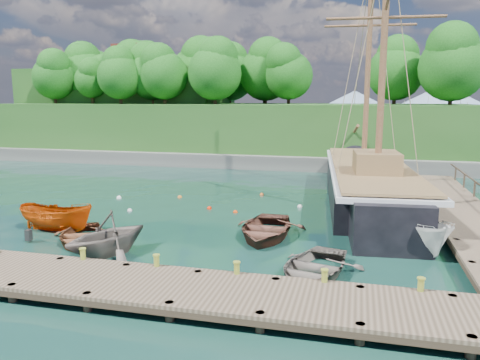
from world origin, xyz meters
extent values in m
plane|color=#10322D|center=(0.00, 0.00, 0.00)|extent=(160.00, 160.00, 0.00)
cube|color=#4D3E2E|center=(2.00, -6.50, 0.54)|extent=(20.00, 3.20, 0.12)
cube|color=#2C2319|center=(2.00, -6.50, 0.38)|extent=(20.00, 3.20, 0.20)
cylinder|color=#2C2319|center=(-7.70, -5.20, 0.05)|extent=(0.28, 0.28, 1.10)
cube|color=#4D3E2E|center=(11.50, 7.00, 0.54)|extent=(3.20, 24.00, 0.12)
cube|color=#2C2319|center=(11.50, 7.00, 0.38)|extent=(3.20, 24.00, 0.20)
cylinder|color=#2C2319|center=(10.20, 18.70, 0.05)|extent=(0.28, 0.28, 1.10)
cylinder|color=#2C2319|center=(12.80, 18.70, 0.05)|extent=(0.28, 0.28, 1.10)
cylinder|color=olive|center=(-4.00, -5.10, 0.00)|extent=(0.26, 0.26, 0.45)
cylinder|color=olive|center=(-1.00, -5.10, 0.00)|extent=(0.26, 0.26, 0.45)
cylinder|color=olive|center=(2.00, -5.10, 0.00)|extent=(0.26, 0.26, 0.45)
cylinder|color=olive|center=(5.00, -5.10, 0.00)|extent=(0.26, 0.26, 0.45)
cylinder|color=olive|center=(8.00, -5.10, 0.00)|extent=(0.26, 0.26, 0.45)
imported|color=brown|center=(-6.45, -1.52, 0.00)|extent=(4.30, 4.86, 0.83)
imported|color=#645952|center=(-4.29, -2.85, 0.00)|extent=(4.68, 4.92, 2.04)
imported|color=#543024|center=(1.74, 1.43, 0.00)|extent=(3.60, 5.02, 1.04)
imported|color=#5B534B|center=(4.44, -3.14, 0.00)|extent=(4.20, 5.14, 0.93)
imported|color=#BC4407|center=(-8.64, -0.16, 0.00)|extent=(4.15, 1.67, 1.59)
imported|color=white|center=(8.71, 1.32, 0.00)|extent=(3.13, 5.04, 1.82)
cube|color=black|center=(6.66, 9.96, 0.74)|extent=(6.00, 15.06, 3.06)
cube|color=black|center=(5.86, 19.38, 0.74)|extent=(3.01, 4.83, 2.75)
cube|color=black|center=(7.38, 1.58, 0.74)|extent=(3.65, 4.05, 2.90)
cube|color=silver|center=(6.66, 9.96, 2.23)|extent=(6.45, 19.67, 0.25)
cube|color=brown|center=(6.66, 9.96, 2.48)|extent=(5.98, 19.21, 0.12)
cube|color=brown|center=(6.93, 6.82, 3.08)|extent=(2.63, 3.19, 1.20)
cylinder|color=brown|center=(5.56, 22.91, 3.68)|extent=(0.82, 6.89, 1.69)
cylinder|color=brown|center=(6.34, 13.72, 10.60)|extent=(0.36, 0.36, 16.23)
cylinder|color=brown|center=(6.98, 6.19, 9.95)|extent=(0.36, 0.36, 14.94)
cylinder|color=#8C7A59|center=(5.82, 19.81, 10.89)|extent=(1.00, 11.19, 9.43)
sphere|color=silver|center=(-7.09, 4.58, 0.00)|extent=(0.29, 0.29, 0.29)
sphere|color=#F62100|center=(-2.66, 6.26, 0.00)|extent=(0.29, 0.29, 0.29)
sphere|color=#DE3A07|center=(-0.90, 5.74, 0.00)|extent=(0.28, 0.28, 0.28)
sphere|color=silver|center=(2.59, 8.05, 0.00)|extent=(0.31, 0.31, 0.31)
sphere|color=orange|center=(-5.60, 8.86, 0.00)|extent=(0.29, 0.29, 0.29)
sphere|color=orange|center=(-0.40, 11.04, 0.00)|extent=(0.28, 0.28, 0.28)
sphere|color=white|center=(-9.46, 7.66, 0.00)|extent=(0.33, 0.33, 0.33)
sphere|color=red|center=(2.09, 2.18, 0.00)|extent=(0.32, 0.32, 0.32)
cube|color=#474744|center=(-8.00, 24.00, 0.60)|extent=(50.00, 4.00, 1.40)
cube|color=#174513|center=(-8.00, 30.00, 3.00)|extent=(50.00, 14.00, 6.00)
cube|color=#174513|center=(-22.00, 34.00, 5.00)|extent=(24.00, 12.00, 10.00)
cylinder|color=#382616|center=(-16.10, 28.11, 6.70)|extent=(0.36, 0.36, 1.40)
sphere|color=#144B11|center=(-16.10, 28.11, 9.10)|extent=(5.42, 5.42, 5.42)
cylinder|color=#382616|center=(-14.18, 26.81, 6.70)|extent=(0.36, 0.36, 1.40)
sphere|color=#144B11|center=(-14.18, 26.81, 8.96)|extent=(5.02, 5.02, 5.02)
cylinder|color=#382616|center=(-27.79, 27.27, 6.70)|extent=(0.36, 0.36, 1.40)
sphere|color=#144B11|center=(-27.79, 27.27, 8.88)|extent=(4.79, 4.79, 4.79)
cylinder|color=#382616|center=(-20.73, 34.78, 6.70)|extent=(0.36, 0.36, 1.40)
sphere|color=#144B11|center=(-20.73, 34.78, 9.39)|extent=(6.25, 6.25, 6.25)
cylinder|color=#382616|center=(13.91, 26.65, 6.70)|extent=(0.36, 0.36, 1.40)
sphere|color=#144B11|center=(13.91, 26.65, 9.30)|extent=(6.00, 6.00, 6.00)
cylinder|color=#382616|center=(-25.58, 30.32, 6.70)|extent=(0.36, 0.36, 1.40)
sphere|color=#144B11|center=(-25.58, 30.32, 9.26)|extent=(5.89, 5.89, 5.89)
cylinder|color=#382616|center=(-1.61, 31.21, 6.70)|extent=(0.36, 0.36, 1.40)
sphere|color=#144B11|center=(-1.61, 31.21, 9.00)|extent=(5.13, 5.13, 5.13)
cylinder|color=#382616|center=(-21.53, 35.53, 6.70)|extent=(0.36, 0.36, 1.40)
sphere|color=#144B11|center=(-21.53, 35.53, 8.88)|extent=(4.80, 4.80, 4.80)
cylinder|color=#382616|center=(-10.15, 30.20, 6.70)|extent=(0.36, 0.36, 1.40)
sphere|color=#144B11|center=(-10.15, 30.20, 9.24)|extent=(5.82, 5.82, 5.82)
cylinder|color=#382616|center=(-4.58, 33.35, 6.70)|extent=(0.36, 0.36, 1.40)
sphere|color=#144B11|center=(-4.58, 33.35, 9.32)|extent=(6.05, 6.05, 6.05)
cylinder|color=#382616|center=(14.09, 27.65, 6.70)|extent=(0.36, 0.36, 1.40)
sphere|color=#144B11|center=(14.09, 27.65, 8.87)|extent=(4.77, 4.77, 4.77)
cylinder|color=#382616|center=(-8.51, 26.55, 6.70)|extent=(0.36, 0.36, 1.40)
sphere|color=#144B11|center=(-8.51, 26.55, 9.11)|extent=(5.47, 5.47, 5.47)
cylinder|color=#382616|center=(9.27, 30.39, 6.70)|extent=(0.36, 0.36, 1.40)
sphere|color=#144B11|center=(9.27, 30.39, 9.14)|extent=(5.55, 5.55, 5.55)
cylinder|color=#382616|center=(-10.01, 37.76, 6.70)|extent=(0.36, 0.36, 1.40)
sphere|color=#144B11|center=(-10.01, 37.76, 9.39)|extent=(6.25, 6.25, 6.25)
cylinder|color=#382616|center=(-28.21, 35.82, 6.70)|extent=(0.36, 0.36, 1.40)
sphere|color=#144B11|center=(-28.21, 35.82, 9.09)|extent=(5.41, 5.41, 5.41)
cylinder|color=#382616|center=(-17.91, 31.40, 6.70)|extent=(0.36, 0.36, 1.40)
sphere|color=#144B11|center=(-17.91, 31.40, 9.12)|extent=(5.47, 5.47, 5.47)
cylinder|color=#382616|center=(-23.27, 27.64, 6.70)|extent=(0.36, 0.36, 1.40)
sphere|color=#144B11|center=(-23.27, 27.64, 8.52)|extent=(3.77, 3.77, 3.77)
cylinder|color=#382616|center=(-19.61, 31.47, 6.70)|extent=(0.36, 0.36, 1.40)
sphere|color=#144B11|center=(-19.61, 31.47, 9.31)|extent=(6.04, 6.04, 6.04)
cylinder|color=#382616|center=(-5.73, 38.37, 6.70)|extent=(0.36, 0.36, 1.40)
sphere|color=#144B11|center=(-5.73, 38.37, 9.26)|extent=(5.89, 5.89, 5.89)
cylinder|color=#382616|center=(-11.90, 31.02, 6.70)|extent=(0.36, 0.36, 1.40)
sphere|color=#144B11|center=(-11.90, 31.02, 9.33)|extent=(6.08, 6.08, 6.08)
cylinder|color=#382616|center=(-22.89, 29.25, 6.70)|extent=(0.36, 0.36, 1.40)
sphere|color=#144B11|center=(-22.89, 29.25, 8.69)|extent=(4.25, 4.25, 4.25)
cylinder|color=#382616|center=(-18.91, 26.06, 6.70)|extent=(0.36, 0.36, 1.40)
sphere|color=#144B11|center=(-18.91, 26.06, 8.87)|extent=(4.77, 4.77, 4.77)
cube|color=silver|center=(-20.00, 33.00, 10.50)|extent=(4.00, 5.00, 3.00)
cube|color=#591E19|center=(-20.00, 33.00, 12.40)|extent=(4.40, 5.40, 0.80)
cone|color=#728CA5|center=(20.00, 70.00, 4.50)|extent=(36.00, 36.00, 9.00)
cone|color=#728CA5|center=(5.00, 70.00, 4.00)|extent=(32.00, 32.00, 8.00)
cone|color=#728CA5|center=(-30.00, 70.00, 5.00)|extent=(40.00, 40.00, 10.00)
camera|label=1|loc=(5.88, -20.00, 6.60)|focal=35.00mm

